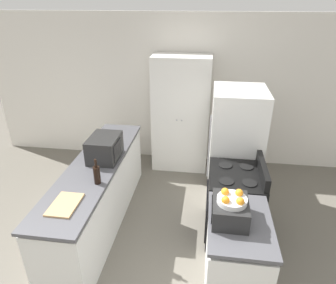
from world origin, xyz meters
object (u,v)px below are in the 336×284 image
Objects in this scene: stove at (233,204)px; toaster_oven at (230,210)px; fruit_bowl at (232,199)px; pantry_cabinet at (181,114)px; wine_bottle at (97,174)px; refrigerator at (235,147)px; microwave at (105,148)px.

toaster_oven reaches higher than stove.
toaster_oven is 1.47× the size of fruit_bowl.
pantry_cabinet reaches higher than stove.
pantry_cabinet reaches higher than toaster_oven.
wine_bottle is at bearing 163.98° from toaster_oven.
refrigerator is 4.24× the size of toaster_oven.
microwave is at bearing 174.57° from stove.
microwave and wine_bottle have the same top height.
pantry_cabinet is 1.24m from refrigerator.
refrigerator is at bearing 87.69° from stove.
toaster_oven is at bearing -16.02° from wine_bottle.
pantry_cabinet reaches higher than microwave.
fruit_bowl is (-0.15, -1.65, 0.30)m from refrigerator.
refrigerator is 5.58× the size of wine_bottle.
wine_bottle is (-1.57, -0.41, 0.56)m from stove.
stove is at bearing -5.43° from microwave.
refrigerator is 1.65m from toaster_oven.
fruit_bowl is (1.45, -0.43, 0.13)m from wine_bottle.
pantry_cabinet is 1.85× the size of stove.
pantry_cabinet is at bearing 105.77° from toaster_oven.
toaster_oven is at bearing 123.42° from fruit_bowl.
microwave reaches higher than stove.
pantry_cabinet is 1.16× the size of refrigerator.
toaster_oven is (-0.16, -1.64, 0.16)m from refrigerator.
toaster_oven is at bearing -32.56° from microwave.
microwave is 0.58m from wine_bottle.
microwave is 1.20× the size of toaster_oven.
microwave is 1.83m from toaster_oven.
wine_bottle is at bearing -165.33° from stove.
stove is 1.78m from microwave.
fruit_bowl is at bearing -74.13° from pantry_cabinet.
wine_bottle is at bearing 163.61° from fruit_bowl.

